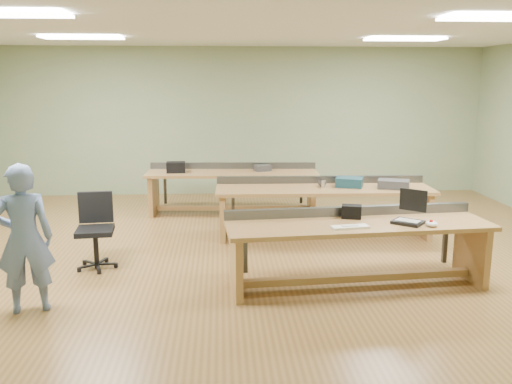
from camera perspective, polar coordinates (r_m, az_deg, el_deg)
floor at (r=7.55m, az=-0.38°, el=-6.31°), size 10.00×10.00×0.00m
ceiling at (r=7.22m, az=-0.42°, el=16.98°), size 10.00×10.00×0.00m
wall_back at (r=11.21m, az=-1.61°, el=7.42°), size 10.00×0.04×3.00m
wall_front at (r=3.31m, az=3.66°, el=-2.95°), size 10.00×0.04×3.00m
fluor_panels at (r=7.21m, az=-0.42°, el=16.75°), size 6.20×3.50×0.03m
workbench_front at (r=6.32m, az=10.60°, el=-4.82°), size 3.06×1.04×0.86m
workbench_mid at (r=8.27m, az=7.09°, el=-0.75°), size 3.27×0.96×0.86m
workbench_back at (r=9.62m, az=-2.48°, el=1.06°), size 3.05×0.97×0.86m
person at (r=5.94m, az=-23.22°, el=-4.54°), size 0.64×0.51×1.54m
laptop_base at (r=6.33m, az=15.70°, el=-3.08°), size 0.41×0.40×0.03m
laptop_screen at (r=6.40m, az=16.22°, el=-0.83°), size 0.25×0.22×0.25m
keyboard at (r=6.01m, az=9.87°, el=-3.65°), size 0.42×0.19×0.02m
trackball_mouse at (r=6.29m, az=18.01°, el=-3.17°), size 0.17×0.19×0.06m
camera_bag at (r=6.43m, az=10.02°, el=-2.05°), size 0.26×0.20×0.15m
task_chair at (r=7.15m, az=-16.48°, el=-4.94°), size 0.56×0.56×0.95m
parts_bin_teal at (r=8.33m, az=9.81°, el=1.03°), size 0.47×0.41×0.14m
parts_bin_grey at (r=8.35m, az=14.28°, el=0.82°), size 0.52×0.43×0.12m
mug at (r=8.27m, az=6.97°, el=0.92°), size 0.15×0.15×0.10m
drinks_can at (r=8.18m, az=7.10°, el=0.82°), size 0.07×0.07×0.11m
storage_box_back at (r=9.57m, az=-8.43°, el=2.59°), size 0.33×0.24×0.18m
tray_back at (r=9.64m, az=0.71°, el=2.55°), size 0.32×0.27×0.11m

